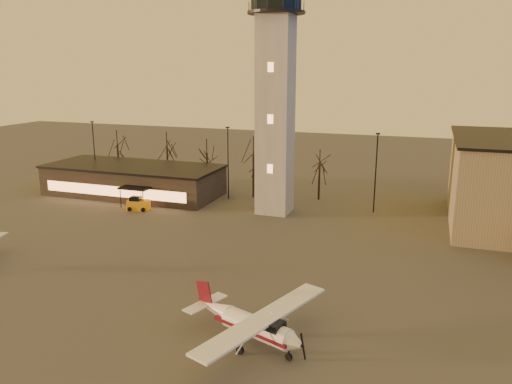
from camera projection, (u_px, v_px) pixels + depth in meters
ground at (153, 321)px, 36.41m from camera, size 220.00×220.00×0.00m
control_tower at (276, 81)px, 59.91m from camera, size 6.80×6.80×32.60m
terminal at (134, 180)px, 72.22m from camera, size 25.40×12.20×4.30m
light_poles at (281, 169)px, 63.32m from camera, size 58.50×12.25×10.14m
tree_row at (206, 149)px, 75.21m from camera, size 37.20×9.20×8.80m
cessna_front at (259, 331)px, 32.66m from camera, size 9.83×12.01×3.37m
service_cart at (138, 205)px, 64.56m from camera, size 2.96×2.14×1.74m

